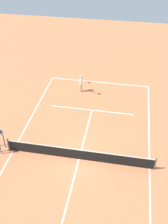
# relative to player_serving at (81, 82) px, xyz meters

# --- Properties ---
(ground_plane) EXTENTS (60.00, 60.00, 0.00)m
(ground_plane) POSITION_rel_player_serving_xyz_m (-1.48, 8.78, -1.04)
(ground_plane) COLOR #D37A4C
(court_lines) EXTENTS (10.08, 21.73, 0.01)m
(court_lines) POSITION_rel_player_serving_xyz_m (-1.48, 8.78, -1.03)
(court_lines) COLOR white
(court_lines) RESTS_ON ground
(tennis_net) EXTENTS (10.68, 0.10, 1.07)m
(tennis_net) POSITION_rel_player_serving_xyz_m (-1.48, 8.78, -0.54)
(tennis_net) COLOR #4C4C51
(tennis_net) RESTS_ON ground
(player_serving) EXTENTS (1.22, 0.88, 1.74)m
(player_serving) POSITION_rel_player_serving_xyz_m (0.00, 0.00, 0.00)
(player_serving) COLOR #D8A884
(player_serving) RESTS_ON ground
(tennis_ball) EXTENTS (0.07, 0.07, 0.07)m
(tennis_ball) POSITION_rel_player_serving_xyz_m (0.52, 2.17, -1.00)
(tennis_ball) COLOR #CCE033
(tennis_ball) RESTS_ON ground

